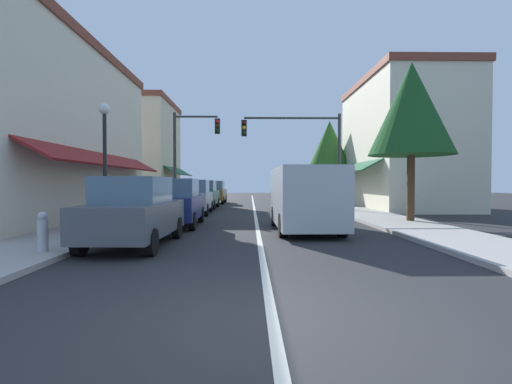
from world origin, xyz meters
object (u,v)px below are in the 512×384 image
parked_car_far_left (203,194)px  tree_right_near (411,109)px  parked_car_second_left (176,203)px  van_in_lane (304,197)px  parked_car_distant_left (214,192)px  tree_right_far (330,150)px  parked_car_nearest_left (134,212)px  traffic_signal_mast_arm (304,144)px  parked_car_third_left (193,197)px  fire_hydrant (43,232)px  traffic_signal_left_corner (189,146)px  street_lamp_left_near (105,144)px

parked_car_far_left → tree_right_near: 13.66m
parked_car_second_left → van_in_lane: (4.61, -1.43, 0.27)m
parked_car_distant_left → tree_right_far: tree_right_far is taller
parked_car_second_left → parked_car_far_left: (-0.21, 10.07, 0.00)m
van_in_lane → parked_car_nearest_left: bearing=-147.6°
traffic_signal_mast_arm → tree_right_near: 7.40m
parked_car_second_left → tree_right_far: tree_right_far is taller
parked_car_third_left → van_in_lane: size_ratio=0.80×
parked_car_second_left → tree_right_near: (9.14, 0.80, 3.64)m
parked_car_second_left → fire_hydrant: parked_car_second_left is taller
van_in_lane → fire_hydrant: bearing=-145.4°
traffic_signal_mast_arm → parked_car_nearest_left: bearing=-116.8°
parked_car_far_left → tree_right_far: bearing=28.0°
traffic_signal_left_corner → tree_right_far: size_ratio=0.93×
traffic_signal_mast_arm → fire_hydrant: size_ratio=6.48×
fire_hydrant → parked_car_third_left: bearing=82.1°
parked_car_nearest_left → parked_car_far_left: size_ratio=1.00×
van_in_lane → tree_right_near: 6.08m
van_in_lane → traffic_signal_left_corner: 12.01m
traffic_signal_mast_arm → tree_right_near: (3.30, -6.59, 0.70)m
tree_right_far → fire_hydrant: 23.45m
van_in_lane → traffic_signal_left_corner: size_ratio=0.89×
parked_car_far_left → street_lamp_left_near: street_lamp_left_near is taller
tree_right_near → traffic_signal_left_corner: bearing=141.0°
street_lamp_left_near → fire_hydrant: 4.69m
tree_right_near → traffic_signal_mast_arm: bearing=116.6°
parked_car_third_left → parked_car_second_left: bearing=-89.5°
parked_car_third_left → fire_hydrant: bearing=-99.1°
tree_right_near → tree_right_far: (-0.36, 13.93, -0.42)m
parked_car_nearest_left → parked_car_distant_left: same height
street_lamp_left_near → tree_right_near: 11.48m
traffic_signal_mast_arm → traffic_signal_left_corner: (-6.73, 1.53, 0.01)m
parked_car_distant_left → tree_right_far: (8.84, -1.09, 3.22)m
van_in_lane → traffic_signal_left_corner: traffic_signal_left_corner is taller
traffic_signal_mast_arm → tree_right_near: size_ratio=0.88×
parked_car_third_left → parked_car_far_left: bearing=89.3°
street_lamp_left_near → traffic_signal_left_corner: bearing=84.6°
parked_car_far_left → parked_car_third_left: bearing=-88.9°
parked_car_far_left → van_in_lane: bearing=-66.7°
parked_car_third_left → street_lamp_left_near: bearing=-104.5°
parked_car_nearest_left → parked_car_third_left: bearing=91.1°
traffic_signal_left_corner → street_lamp_left_near: bearing=-95.4°
parked_car_nearest_left → tree_right_near: size_ratio=0.65×
parked_car_far_left → parked_car_distant_left: 5.75m
parked_car_nearest_left → traffic_signal_left_corner: (-0.71, 13.45, 2.95)m
parked_car_third_left → van_in_lane: van_in_lane is taller
traffic_signal_left_corner → tree_right_near: 12.92m
tree_right_near → fire_hydrant: size_ratio=7.32×
parked_car_nearest_left → parked_car_third_left: size_ratio=1.00×
tree_right_far → fire_hydrant: tree_right_far is taller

